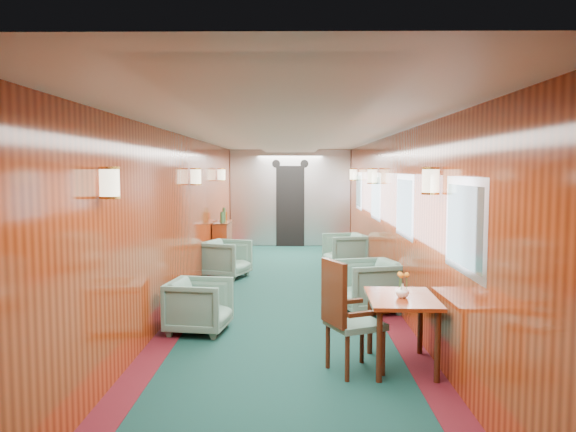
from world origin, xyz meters
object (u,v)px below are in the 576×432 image
object	(u,v)px
credenza	(223,242)
armchair_left_far	(226,259)
armchair_right_near	(369,286)
armchair_left_near	(199,306)
armchair_right_far	(345,251)
side_chair	(346,312)
dining_table	(402,308)

from	to	relation	value
credenza	armchair_left_far	size ratio (longest dim) A/B	1.57
armchair_left_far	armchair_right_near	world-z (taller)	armchair_right_near
credenza	armchair_left_near	distance (m)	4.75
armchair_left_far	armchair_right_far	xyz separation A→B (m)	(2.18, 0.96, 0.01)
side_chair	armchair_right_near	bearing A→B (deg)	53.09
side_chair	credenza	xyz separation A→B (m)	(-1.92, 6.05, -0.14)
side_chair	armchair_right_near	world-z (taller)	side_chair
credenza	armchair_right_far	size ratio (longest dim) A/B	1.54
side_chair	armchair_right_near	distance (m)	2.37
armchair_left_far	side_chair	bearing A→B (deg)	-139.69
side_chair	armchair_right_near	size ratio (longest dim) A/B	1.40
side_chair	armchair_left_near	size ratio (longest dim) A/B	1.56
dining_table	side_chair	bearing A→B (deg)	-161.20
armchair_left_far	armchair_right_far	bearing A→B (deg)	-45.71
side_chair	armchair_left_far	distance (m)	4.97
dining_table	credenza	size ratio (longest dim) A/B	0.82
armchair_right_near	armchair_right_far	size ratio (longest dim) A/B	1.03
armchair_left_near	armchair_right_near	world-z (taller)	armchair_right_near
dining_table	side_chair	world-z (taller)	side_chair
dining_table	armchair_left_far	bearing A→B (deg)	118.12
dining_table	armchair_left_near	size ratio (longest dim) A/B	1.37
dining_table	armchair_right_far	bearing A→B (deg)	92.31
armchair_left_near	armchair_left_far	xyz separation A→B (m)	(-0.09, 3.35, 0.02)
armchair_left_near	side_chair	bearing A→B (deg)	-121.21
side_chair	armchair_right_far	xyz separation A→B (m)	(0.50, 5.63, -0.24)
armchair_left_near	armchair_left_far	size ratio (longest dim) A/B	0.94
side_chair	armchair_left_near	distance (m)	2.09
credenza	armchair_left_far	distance (m)	1.41
side_chair	armchair_right_far	world-z (taller)	side_chair
side_chair	credenza	size ratio (longest dim) A/B	0.94
credenza	armchair_left_near	bearing A→B (deg)	-86.03
dining_table	armchair_right_near	distance (m)	2.14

